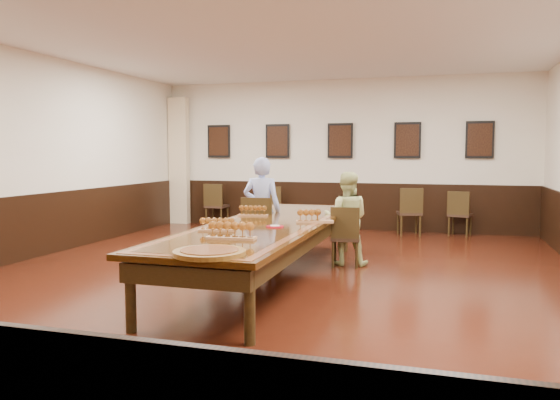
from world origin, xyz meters
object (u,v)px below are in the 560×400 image
(spare_chair_c, at_px, (409,211))
(person_man, at_px, (262,209))
(chair_woman, at_px, (346,236))
(spare_chair_b, at_px, (273,207))
(conference_table, at_px, (269,233))
(chair_man, at_px, (260,229))
(spare_chair_d, at_px, (460,213))
(person_woman, at_px, (346,218))
(carved_platter, at_px, (209,252))
(spare_chair_a, at_px, (217,205))

(spare_chair_c, relative_size, person_man, 0.60)
(chair_woman, xyz_separation_m, spare_chair_b, (-2.23, 3.53, 0.02))
(spare_chair_c, height_order, conference_table, spare_chair_c)
(chair_man, height_order, spare_chair_c, chair_man)
(chair_man, xyz_separation_m, spare_chair_d, (2.95, 3.61, -0.05))
(person_woman, bearing_deg, chair_woman, 90.00)
(person_man, bearing_deg, conference_table, 108.45)
(carved_platter, bearing_deg, person_woman, 80.39)
(person_man, xyz_separation_m, conference_table, (0.49, -1.17, -0.18))
(spare_chair_c, bearing_deg, chair_man, 45.10)
(carved_platter, bearing_deg, spare_chair_d, 71.86)
(spare_chair_a, height_order, spare_chair_c, spare_chair_c)
(spare_chair_d, distance_m, person_man, 4.60)
(chair_man, bearing_deg, carved_platter, 97.12)
(chair_man, relative_size, spare_chair_b, 1.08)
(person_man, bearing_deg, spare_chair_b, -79.32)
(chair_man, relative_size, spare_chair_a, 1.04)
(spare_chair_b, height_order, spare_chair_d, spare_chair_b)
(spare_chair_a, relative_size, person_woman, 0.69)
(spare_chair_c, height_order, carved_platter, spare_chair_c)
(chair_man, xyz_separation_m, person_woman, (1.27, 0.20, 0.19))
(chair_man, xyz_separation_m, conference_table, (0.48, -1.06, 0.12))
(chair_man, xyz_separation_m, spare_chair_b, (-0.95, 3.63, -0.04))
(spare_chair_a, xyz_separation_m, conference_table, (2.75, -4.67, 0.14))
(spare_chair_b, bearing_deg, person_man, 97.88)
(chair_woman, xyz_separation_m, conference_table, (-0.80, -1.17, 0.17))
(person_man, bearing_deg, spare_chair_a, -61.45)
(chair_woman, distance_m, person_man, 1.33)
(chair_man, xyz_separation_m, spare_chair_c, (1.97, 3.40, -0.02))
(chair_woman, distance_m, spare_chair_c, 3.37)
(spare_chair_c, bearing_deg, spare_chair_d, 177.80)
(chair_man, relative_size, spare_chair_c, 1.04)
(conference_table, bearing_deg, person_man, 112.72)
(conference_table, bearing_deg, chair_woman, 55.76)
(spare_chair_a, relative_size, person_man, 0.60)
(spare_chair_d, bearing_deg, spare_chair_b, 13.59)
(chair_woman, relative_size, person_woman, 0.64)
(chair_woman, relative_size, conference_table, 0.18)
(chair_woman, relative_size, spare_chair_b, 0.95)
(spare_chair_b, height_order, person_man, person_man)
(spare_chair_c, bearing_deg, spare_chair_b, -19.33)
(spare_chair_c, distance_m, person_woman, 3.28)
(chair_woman, bearing_deg, conference_table, 49.95)
(person_man, bearing_deg, spare_chair_d, -134.36)
(spare_chair_a, distance_m, spare_chair_c, 4.24)
(spare_chair_d, relative_size, person_woman, 0.65)
(person_man, xyz_separation_m, person_woman, (1.28, 0.09, -0.11))
(spare_chair_b, height_order, spare_chair_c, spare_chair_c)
(chair_woman, height_order, person_woman, person_woman)
(spare_chair_a, height_order, carved_platter, spare_chair_a)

